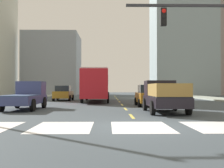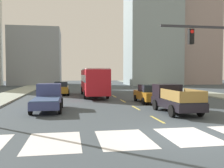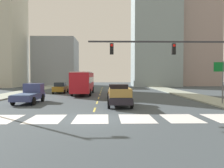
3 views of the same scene
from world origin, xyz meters
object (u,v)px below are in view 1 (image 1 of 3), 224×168
pickup_dark (27,96)px  sedan_far (63,93)px  city_bus (96,83)px  sedan_near_left (149,95)px  pickup_stakebed (163,97)px

pickup_dark → sedan_far: size_ratio=1.18×
city_bus → sedan_far: city_bus is taller
city_bus → sedan_near_left: bearing=-57.0°
pickup_stakebed → pickup_dark: 9.43m
pickup_stakebed → city_bus: 13.58m
sedan_far → sedan_near_left: 13.06m
pickup_stakebed → city_bus: size_ratio=0.48×
sedan_far → sedan_near_left: (8.48, -9.93, 0.00)m
pickup_dark → city_bus: (4.45, 10.24, 1.03)m
pickup_stakebed → sedan_far: size_ratio=1.18×
sedan_near_left → pickup_stakebed: bearing=-87.5°
pickup_stakebed → pickup_dark: size_ratio=1.00×
pickup_dark → sedan_far: pickup_dark is taller
sedan_far → city_bus: bearing=-34.7°
city_bus → sedan_near_left: size_ratio=2.45×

